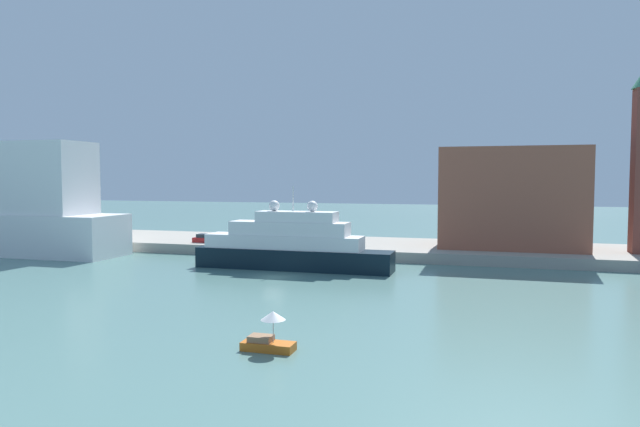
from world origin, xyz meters
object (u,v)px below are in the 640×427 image
Objects in this scene: small_motorboat at (269,336)px; mooring_bollard at (315,245)px; harbor_building at (511,198)px; large_yacht at (290,246)px; parked_car at (207,239)px; person_figure at (241,238)px.

small_motorboat is 4.18× the size of mooring_bollard.
small_motorboat is at bearing -108.02° from harbor_building.
small_motorboat is at bearing -73.04° from large_yacht.
large_yacht is at bearing -34.24° from parked_car.
large_yacht is 5.98× the size of parked_car.
parked_car is (-29.71, 47.50, 1.09)m from small_motorboat.
mooring_bollard is (-10.34, 45.29, 0.95)m from small_motorboat.
mooring_bollard is at bearing -6.51° from parked_car.
person_figure is at bearing 14.76° from parked_car.
small_motorboat is at bearing -77.14° from mooring_bollard.
large_yacht is 29.75× the size of mooring_bollard.
harbor_building is 30.84m from mooring_bollard.
person_figure reaches higher than small_motorboat.
small_motorboat reaches higher than mooring_bollard.
parked_car is at bearing -170.78° from harbor_building.
small_motorboat is at bearing -57.98° from parked_car.
large_yacht reaches higher than small_motorboat.
large_yacht is at bearing -90.84° from mooring_bollard.
parked_car is 19.50m from mooring_bollard.
mooring_bollard is (0.16, 10.86, -1.10)m from large_yacht.
person_figure is at bearing 133.40° from large_yacht.
mooring_bollard is (-28.31, -9.95, -7.10)m from harbor_building.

